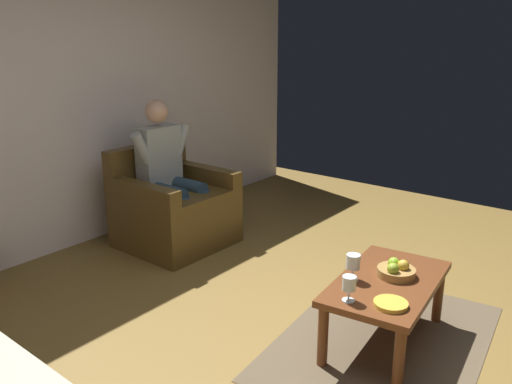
{
  "coord_description": "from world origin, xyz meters",
  "views": [
    {
      "loc": [
        2.57,
        1.34,
        1.83
      ],
      "look_at": [
        -0.17,
        -0.81,
        0.76
      ],
      "focal_mm": 37.41,
      "sensor_mm": 36.0,
      "label": 1
    }
  ],
  "objects_px": {
    "wine_glass_near": "(353,263)",
    "armchair": "(173,210)",
    "decorative_dish": "(391,304)",
    "wine_glass_far": "(349,285)",
    "person_seated": "(168,169)",
    "coffee_table": "(387,290)",
    "fruit_bowl": "(396,270)"
  },
  "relations": [
    {
      "from": "coffee_table",
      "to": "armchair",
      "type": "bearing_deg",
      "value": -98.31
    },
    {
      "from": "decorative_dish",
      "to": "wine_glass_near",
      "type": "bearing_deg",
      "value": -116.06
    },
    {
      "from": "person_seated",
      "to": "decorative_dish",
      "type": "bearing_deg",
      "value": 76.6
    },
    {
      "from": "person_seated",
      "to": "coffee_table",
      "type": "xyz_separation_m",
      "value": [
        0.32,
        2.2,
        -0.33
      ]
    },
    {
      "from": "person_seated",
      "to": "fruit_bowl",
      "type": "relative_size",
      "value": 5.57
    },
    {
      "from": "armchair",
      "to": "decorative_dish",
      "type": "bearing_deg",
      "value": 76.41
    },
    {
      "from": "wine_glass_far",
      "to": "decorative_dish",
      "type": "distance_m",
      "value": 0.24
    },
    {
      "from": "armchair",
      "to": "person_seated",
      "type": "distance_m",
      "value": 0.37
    },
    {
      "from": "wine_glass_near",
      "to": "decorative_dish",
      "type": "distance_m",
      "value": 0.36
    },
    {
      "from": "wine_glass_far",
      "to": "fruit_bowl",
      "type": "relative_size",
      "value": 0.64
    },
    {
      "from": "armchair",
      "to": "wine_glass_near",
      "type": "xyz_separation_m",
      "value": [
        0.44,
        1.99,
        0.21
      ]
    },
    {
      "from": "armchair",
      "to": "wine_glass_far",
      "type": "xyz_separation_m",
      "value": [
        0.68,
        2.1,
        0.2
      ]
    },
    {
      "from": "armchair",
      "to": "wine_glass_far",
      "type": "bearing_deg",
      "value": 72.83
    },
    {
      "from": "person_seated",
      "to": "coffee_table",
      "type": "height_order",
      "value": "person_seated"
    },
    {
      "from": "wine_glass_near",
      "to": "decorative_dish",
      "type": "relative_size",
      "value": 0.87
    },
    {
      "from": "person_seated",
      "to": "decorative_dish",
      "type": "distance_m",
      "value": 2.43
    },
    {
      "from": "armchair",
      "to": "wine_glass_near",
      "type": "relative_size",
      "value": 5.37
    },
    {
      "from": "coffee_table",
      "to": "decorative_dish",
      "type": "bearing_deg",
      "value": 27.81
    },
    {
      "from": "fruit_bowl",
      "to": "armchair",
      "type": "bearing_deg",
      "value": -96.17
    },
    {
      "from": "person_seated",
      "to": "wine_glass_far",
      "type": "relative_size",
      "value": 8.64
    },
    {
      "from": "armchair",
      "to": "wine_glass_near",
      "type": "distance_m",
      "value": 2.05
    },
    {
      "from": "person_seated",
      "to": "coffee_table",
      "type": "distance_m",
      "value": 2.24
    },
    {
      "from": "coffee_table",
      "to": "wine_glass_near",
      "type": "bearing_deg",
      "value": -53.03
    },
    {
      "from": "coffee_table",
      "to": "fruit_bowl",
      "type": "relative_size",
      "value": 4.32
    },
    {
      "from": "person_seated",
      "to": "coffee_table",
      "type": "bearing_deg",
      "value": 82.63
    },
    {
      "from": "fruit_bowl",
      "to": "decorative_dish",
      "type": "height_order",
      "value": "fruit_bowl"
    },
    {
      "from": "wine_glass_near",
      "to": "wine_glass_far",
      "type": "relative_size",
      "value": 1.1
    },
    {
      "from": "fruit_bowl",
      "to": "decorative_dish",
      "type": "relative_size",
      "value": 1.24
    },
    {
      "from": "wine_glass_near",
      "to": "armchair",
      "type": "bearing_deg",
      "value": -102.44
    },
    {
      "from": "decorative_dish",
      "to": "fruit_bowl",
      "type": "bearing_deg",
      "value": -160.2
    },
    {
      "from": "wine_glass_near",
      "to": "person_seated",
      "type": "bearing_deg",
      "value": -102.25
    },
    {
      "from": "armchair",
      "to": "wine_glass_near",
      "type": "height_order",
      "value": "armchair"
    }
  ]
}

